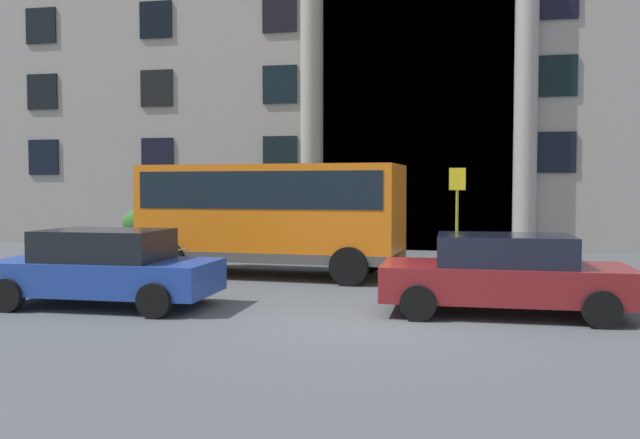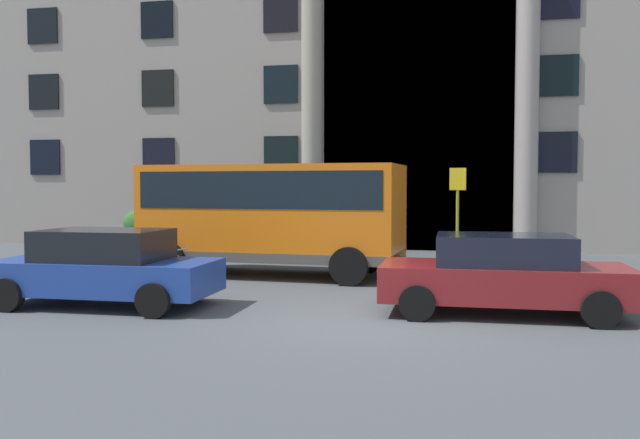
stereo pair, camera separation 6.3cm
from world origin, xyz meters
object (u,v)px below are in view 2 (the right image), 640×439
object	(u,v)px
parked_hatchback_near	(105,267)
bus_stop_sign	(457,207)
parked_sedan_second	(503,274)
scooter_by_planter	(157,267)
orange_minibus	(273,210)
hedge_planter_far_west	(280,235)
hedge_planter_entrance_right	(144,231)

from	to	relation	value
parked_hatchback_near	bus_stop_sign	bearing A→B (deg)	46.46
parked_hatchback_near	parked_sedan_second	xyz separation A→B (m)	(7.39, 0.65, -0.01)
bus_stop_sign	scooter_by_planter	world-z (taller)	bus_stop_sign
orange_minibus	bus_stop_sign	xyz separation A→B (m)	(4.63, 2.02, 0.04)
hedge_planter_far_west	hedge_planter_entrance_right	bearing A→B (deg)	179.78
orange_minibus	parked_hatchback_near	distance (m)	5.33
scooter_by_planter	orange_minibus	bearing A→B (deg)	61.56
orange_minibus	hedge_planter_entrance_right	xyz separation A→B (m)	(-6.12, 5.12, -0.96)
hedge_planter_far_west	parked_sedan_second	bearing A→B (deg)	-54.63
hedge_planter_far_west	parked_sedan_second	distance (m)	11.42
parked_hatchback_near	scooter_by_planter	size ratio (longest dim) A/B	2.11
hedge_planter_far_west	scooter_by_planter	distance (m)	7.59
bus_stop_sign	hedge_planter_far_west	xyz separation A→B (m)	(-5.82, 3.08, -1.07)
scooter_by_planter	parked_hatchback_near	bearing A→B (deg)	-76.59
parked_hatchback_near	parked_sedan_second	size ratio (longest dim) A/B	0.98
parked_sedan_second	parked_hatchback_near	bearing A→B (deg)	-174.70
hedge_planter_far_west	orange_minibus	bearing A→B (deg)	-76.86
bus_stop_sign	parked_sedan_second	bearing A→B (deg)	-82.81
hedge_planter_entrance_right	parked_sedan_second	xyz separation A→B (m)	(11.53, -9.33, 0.00)
orange_minibus	parked_sedan_second	distance (m)	6.92
bus_stop_sign	scooter_by_planter	distance (m)	8.13
parked_sedan_second	scooter_by_planter	distance (m)	7.68
bus_stop_sign	hedge_planter_far_west	distance (m)	6.68
orange_minibus	bus_stop_sign	distance (m)	5.05
parked_hatchback_near	parked_sedan_second	world-z (taller)	parked_hatchback_near
orange_minibus	scooter_by_planter	size ratio (longest dim) A/B	3.33
hedge_planter_far_west	hedge_planter_entrance_right	world-z (taller)	hedge_planter_entrance_right
orange_minibus	hedge_planter_far_west	bearing A→B (deg)	107.02
bus_stop_sign	scooter_by_planter	bearing A→B (deg)	-146.28
orange_minibus	hedge_planter_far_west	world-z (taller)	orange_minibus
hedge_planter_entrance_right	parked_hatchback_near	world-z (taller)	hedge_planter_entrance_right
parked_hatchback_near	hedge_planter_entrance_right	bearing A→B (deg)	112.83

